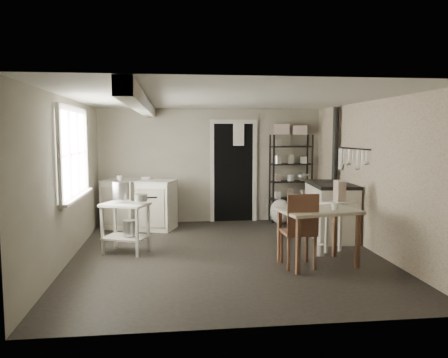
{
  "coord_description": "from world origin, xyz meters",
  "views": [
    {
      "loc": [
        -0.78,
        -6.33,
        1.79
      ],
      "look_at": [
        0.0,
        0.3,
        1.1
      ],
      "focal_mm": 35.0,
      "sensor_mm": 36.0,
      "label": 1
    }
  ],
  "objects": [
    {
      "name": "mixing_bowl",
      "position": [
        -1.3,
        1.98,
        0.95
      ],
      "size": [
        0.31,
        0.31,
        0.07
      ],
      "primitive_type": "imported",
      "rotation": [
        0.0,
        0.0,
        0.14
      ],
      "color": "white",
      "rests_on": "base_cabinets"
    },
    {
      "name": "work_table",
      "position": [
        1.17,
        -0.69,
        0.38
      ],
      "size": [
        1.14,
        0.89,
        0.78
      ],
      "primitive_type": null,
      "rotation": [
        0.0,
        0.0,
        0.18
      ],
      "color": "beige",
      "rests_on": "ground"
    },
    {
      "name": "wall_back",
      "position": [
        0.0,
        2.5,
        1.15
      ],
      "size": [
        4.5,
        0.02,
        2.3
      ],
      "primitive_type": "cube",
      "color": "#9C9685",
      "rests_on": "ground"
    },
    {
      "name": "base_cabinets",
      "position": [
        -1.42,
        1.98,
        0.46
      ],
      "size": [
        1.53,
        1.04,
        0.93
      ],
      "primitive_type": null,
      "rotation": [
        0.0,
        0.0,
        -0.34
      ],
      "color": "silver",
      "rests_on": "ground"
    },
    {
      "name": "stove",
      "position": [
        1.92,
        0.83,
        0.44
      ],
      "size": [
        0.77,
        1.26,
        0.95
      ],
      "primitive_type": null,
      "rotation": [
        0.0,
        0.0,
        -0.09
      ],
      "color": "silver",
      "rests_on": "ground"
    },
    {
      "name": "ceiling",
      "position": [
        0.0,
        0.0,
        2.3
      ],
      "size": [
        5.0,
        5.0,
        0.0
      ],
      "primitive_type": "plane",
      "rotation": [
        3.14,
        0.0,
        0.0
      ],
      "color": "beige",
      "rests_on": "wall_back"
    },
    {
      "name": "prep_table",
      "position": [
        -1.5,
        0.26,
        0.4
      ],
      "size": [
        0.79,
        0.69,
        0.76
      ],
      "primitive_type": null,
      "rotation": [
        0.0,
        0.0,
        -0.39
      ],
      "color": "beige",
      "rests_on": "ground"
    },
    {
      "name": "window",
      "position": [
        -2.22,
        0.2,
        1.5
      ],
      "size": [
        0.12,
        1.76,
        1.28
      ],
      "primitive_type": null,
      "color": "beige",
      "rests_on": "wall_left"
    },
    {
      "name": "counter_cup",
      "position": [
        -1.77,
        1.89,
        0.97
      ],
      "size": [
        0.15,
        0.15,
        0.09
      ],
      "primitive_type": "imported",
      "rotation": [
        0.0,
        0.0,
        -0.27
      ],
      "color": "white",
      "rests_on": "base_cabinets"
    },
    {
      "name": "ceiling_beam",
      "position": [
        -1.2,
        0.0,
        2.2
      ],
      "size": [
        0.18,
        5.0,
        0.18
      ],
      "primitive_type": null,
      "color": "beige",
      "rests_on": "ceiling"
    },
    {
      "name": "doorway",
      "position": [
        0.45,
        2.47,
        1.0
      ],
      "size": [
        0.96,
        0.1,
        2.08
      ],
      "primitive_type": null,
      "color": "beige",
      "rests_on": "ground"
    },
    {
      "name": "shelf_rack",
      "position": [
        1.61,
        2.31,
        0.95
      ],
      "size": [
        0.86,
        0.36,
        1.78
      ],
      "primitive_type": null,
      "rotation": [
        0.0,
        0.0,
        0.04
      ],
      "color": "black",
      "rests_on": "ground"
    },
    {
      "name": "stockpot",
      "position": [
        -1.56,
        0.34,
        0.94
      ],
      "size": [
        0.28,
        0.28,
        0.27
      ],
      "primitive_type": "cylinder",
      "rotation": [
        0.0,
        0.0,
        0.16
      ],
      "color": "silver",
      "rests_on": "prep_table"
    },
    {
      "name": "storage_box_b",
      "position": [
        1.79,
        2.28,
        1.99
      ],
      "size": [
        0.36,
        0.35,
        0.18
      ],
      "primitive_type": "cube",
      "rotation": [
        0.0,
        0.0,
        -0.38
      ],
      "color": "beige",
      "rests_on": "shelf_rack"
    },
    {
      "name": "wall_left",
      "position": [
        -2.25,
        0.0,
        1.15
      ],
      "size": [
        0.02,
        5.0,
        2.3
      ],
      "primitive_type": "cube",
      "color": "#9C9685",
      "rests_on": "ground"
    },
    {
      "name": "utensil_rail",
      "position": [
        2.19,
        0.6,
        1.55
      ],
      "size": [
        0.06,
        1.2,
        0.44
      ],
      "primitive_type": null,
      "color": "silver",
      "rests_on": "wall_right"
    },
    {
      "name": "bucket",
      "position": [
        -1.43,
        0.24,
        0.39
      ],
      "size": [
        0.28,
        0.28,
        0.23
      ],
      "primitive_type": "cylinder",
      "rotation": [
        0.0,
        0.0,
        -0.4
      ],
      "color": "silver",
      "rests_on": "prep_table"
    },
    {
      "name": "shelf_jar",
      "position": [
        1.33,
        2.34,
        1.37
      ],
      "size": [
        0.11,
        0.11,
        0.2
      ],
      "primitive_type": "imported",
      "rotation": [
        0.0,
        0.0,
        0.26
      ],
      "color": "white",
      "rests_on": "shelf_rack"
    },
    {
      "name": "wallpaper_panel",
      "position": [
        2.24,
        0.0,
        1.15
      ],
      "size": [
        0.01,
        5.0,
        2.3
      ],
      "primitive_type": null,
      "color": "beige",
      "rests_on": "wall_right"
    },
    {
      "name": "saucepan",
      "position": [
        -1.26,
        0.17,
        0.85
      ],
      "size": [
        0.21,
        0.21,
        0.11
      ],
      "primitive_type": "cylinder",
      "rotation": [
        0.0,
        0.0,
        -0.12
      ],
      "color": "silver",
      "rests_on": "prep_table"
    },
    {
      "name": "storage_box_a",
      "position": [
        1.41,
        2.36,
        2.01
      ],
      "size": [
        0.35,
        0.32,
        0.21
      ],
      "primitive_type": "cube",
      "rotation": [
        0.0,
        0.0,
        -0.19
      ],
      "color": "beige",
      "rests_on": "shelf_rack"
    },
    {
      "name": "side_ledge",
      "position": [
        1.73,
        -0.05,
        0.43
      ],
      "size": [
        0.56,
        0.41,
        0.77
      ],
      "primitive_type": null,
      "rotation": [
        0.0,
        0.0,
        0.3
      ],
      "color": "beige",
      "rests_on": "ground"
    },
    {
      "name": "wall_front",
      "position": [
        0.0,
        -2.5,
        1.15
      ],
      "size": [
        4.5,
        0.02,
        2.3
      ],
      "primitive_type": "cube",
      "color": "#9C9685",
      "rests_on": "ground"
    },
    {
      "name": "chair",
      "position": [
        0.89,
        -0.71,
        0.48
      ],
      "size": [
        0.42,
        0.44,
        1.02
      ],
      "primitive_type": null,
      "rotation": [
        0.0,
        0.0,
        0.0
      ],
      "color": "brown",
      "rests_on": "ground"
    },
    {
      "name": "wall_right",
      "position": [
        2.25,
        0.0,
        1.15
      ],
      "size": [
        0.02,
        5.0,
        2.3
      ],
      "primitive_type": "cube",
      "color": "#9C9685",
      "rests_on": "ground"
    },
    {
      "name": "stovepipe",
      "position": [
        2.15,
        1.28,
        1.59
      ],
      "size": [
        0.13,
        0.13,
        1.36
      ],
      "primitive_type": null,
      "rotation": [
        0.0,
        0.0,
        -0.29
      ],
      "color": "black",
      "rests_on": "stove"
    },
    {
      "name": "oats_box",
      "position": [
        1.74,
        -0.01,
        1.01
      ],
      "size": [
        0.13,
        0.21,
        0.31
      ],
      "primitive_type": "cube",
      "rotation": [
        0.0,
        0.0,
        -0.01
      ],
      "color": "beige",
      "rests_on": "side_ledge"
    },
    {
      "name": "flour_sack",
      "position": [
        1.35,
        2.07,
        0.24
      ],
      "size": [
        0.5,
        0.46,
        0.5
      ],
      "primitive_type": "ellipsoid",
      "rotation": [
        0.0,
        0.0,
        0.32
      ],
      "color": "silver",
      "rests_on": "ground"
    },
    {
      "name": "floor_crock",
      "position": [
        1.37,
        -0.23,
        0.08
      ],
      "size": [
        0.15,
        0.15,
        0.17
      ],
      "primitive_type": "cylinder",
      "rotation": [
        0.0,
        0.0,
        -0.1
      ],
      "color": "white",
      "rests_on": "ground"
    },
    {
      "name": "floor",
      "position": [
        0.0,
        0.0,
        0.0
      ],
      "size": [
        5.0,
        5.0,
        0.0
      ],
      "primitive_type": "plane",
      "color": "black",
      "rests_on": "ground"
    },
    {
      "name": "table_cup",
      "position": [
        1.36,
        -0.78,
        0.81
      ],
      "size": [
        0.14,
        0.14,
        0.1
      ],
      "primitive_type": "imported",
      "rotation": [
        0.0,
        0.0,
        0.39
      ],
      "color": "white",
      "rests_on": "work_table"
    }
  ]
}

